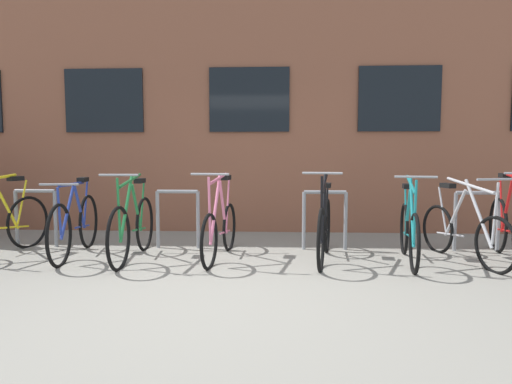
# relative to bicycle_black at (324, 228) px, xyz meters

# --- Properties ---
(ground_plane) EXTENTS (42.00, 42.00, 0.00)m
(ground_plane) POSITION_rel_bicycle_black_xyz_m (-1.03, -1.32, -0.39)
(ground_plane) COLOR gray
(storefront_building) EXTENTS (28.00, 7.24, 5.34)m
(storefront_building) POSITION_rel_bicycle_black_xyz_m (-1.03, 5.48, 2.28)
(storefront_building) COLOR brown
(storefront_building) RESTS_ON ground
(bike_rack) EXTENTS (6.61, 0.05, 0.80)m
(bike_rack) POSITION_rel_bicycle_black_xyz_m (-0.93, 0.58, 0.10)
(bike_rack) COLOR gray
(bike_rack) RESTS_ON ground
(bicycle_black) EXTENTS (0.47, 1.67, 1.11)m
(bicycle_black) POSITION_rel_bicycle_black_xyz_m (0.00, 0.00, 0.00)
(bicycle_black) COLOR black
(bicycle_black) RESTS_ON ground
(bicycle_teal) EXTENTS (0.45, 1.62, 1.07)m
(bicycle_teal) POSITION_rel_bicycle_black_xyz_m (0.99, -0.05, -0.02)
(bicycle_teal) COLOR black
(bicycle_teal) RESTS_ON ground
(bicycle_pink) EXTENTS (0.44, 1.63, 1.09)m
(bicycle_pink) POSITION_rel_bicycle_black_xyz_m (-1.28, 0.03, -0.02)
(bicycle_pink) COLOR black
(bicycle_pink) RESTS_ON ground
(bicycle_silver) EXTENTS (0.55, 1.63, 1.04)m
(bicycle_silver) POSITION_rel_bicycle_black_xyz_m (1.66, 0.02, -0.03)
(bicycle_silver) COLOR black
(bicycle_silver) RESTS_ON ground
(bicycle_red) EXTENTS (0.49, 1.69, 1.10)m
(bicycle_red) POSITION_rel_bicycle_black_xyz_m (2.25, 0.11, 0.01)
(bicycle_red) COLOR black
(bicycle_red) RESTS_ON ground
(bicycle_blue) EXTENTS (0.44, 1.80, 1.00)m
(bicycle_blue) POSITION_rel_bicycle_black_xyz_m (-3.13, 0.09, 0.01)
(bicycle_blue) COLOR black
(bicycle_blue) RESTS_ON ground
(bicycle_green) EXTENTS (0.44, 1.75, 1.09)m
(bicycle_green) POSITION_rel_bicycle_black_xyz_m (-2.35, -0.04, 0.01)
(bicycle_green) COLOR black
(bicycle_green) RESTS_ON ground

